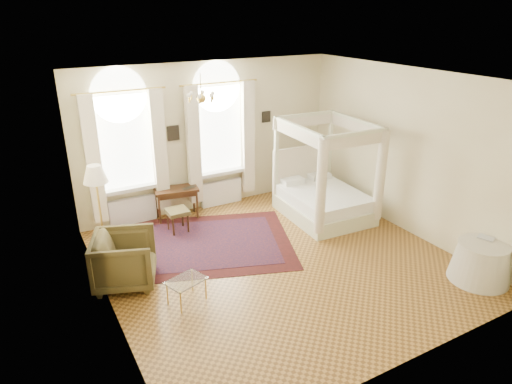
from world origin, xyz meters
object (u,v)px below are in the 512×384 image
writing_desk (176,193)px  armchair (125,260)px  nightstand (313,177)px  side_table (481,262)px  floor_lamp (96,179)px  stool (177,213)px  coffee_table (186,282)px  canopy_bed (324,196)px

writing_desk → armchair: armchair is taller
nightstand → side_table: (-0.03, -4.87, 0.05)m
nightstand → floor_lamp: 5.58m
nightstand → armchair: armchair is taller
stool → coffee_table: stool is taller
writing_desk → armchair: bearing=-128.9°
writing_desk → side_table: (3.64, -4.87, -0.26)m
side_table → armchair: bearing=151.9°
armchair → floor_lamp: size_ratio=0.58×
stool → armchair: 2.01m
writing_desk → stool: bearing=-109.2°
nightstand → writing_desk: bearing=180.0°
canopy_bed → nightstand: 1.73m
writing_desk → floor_lamp: bearing=-157.3°
nightstand → stool: size_ratio=1.18×
stool → floor_lamp: bearing=-176.8°
canopy_bed → writing_desk: bearing=152.1°
nightstand → coffee_table: (-4.63, -3.04, 0.07)m
canopy_bed → floor_lamp: size_ratio=1.24×
writing_desk → side_table: 6.08m
coffee_table → canopy_bed: bearing=21.7°
canopy_bed → armchair: canopy_bed is taller
canopy_bed → stool: (-3.09, 0.88, -0.08)m
nightstand → writing_desk: 3.68m
floor_lamp → writing_desk: bearing=22.7°
armchair → floor_lamp: (-0.08, 1.32, 1.02)m
stool → side_table: side_table is taller
stool → nightstand: bearing=9.3°
nightstand → side_table: bearing=-90.3°
armchair → nightstand: bearing=-48.5°
armchair → stool: bearing=-25.0°
canopy_bed → coffee_table: canopy_bed is taller
writing_desk → side_table: size_ratio=1.00×
writing_desk → floor_lamp: 2.07m
armchair → coffee_table: armchair is taller
nightstand → stool: (-3.89, -0.64, 0.12)m
stool → coffee_table: (-0.74, -2.40, -0.05)m
writing_desk → stool: size_ratio=2.03×
canopy_bed → nightstand: canopy_bed is taller
side_table → nightstand: bearing=89.7°
canopy_bed → nightstand: (0.80, 1.52, -0.20)m
writing_desk → armchair: (-1.65, -2.05, -0.14)m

